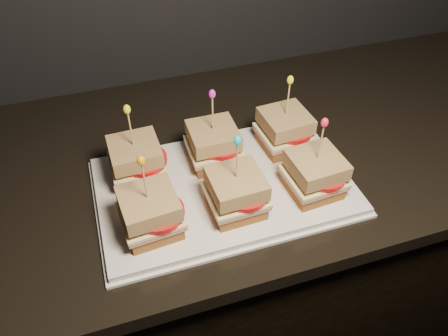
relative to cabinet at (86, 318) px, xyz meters
name	(u,v)px	position (x,y,z in m)	size (l,w,h in m)	color
cabinet	(86,318)	(0.00, 0.00, 0.00)	(2.46, 0.59, 0.89)	black
granite_slab	(32,197)	(0.00, 0.00, 0.46)	(2.50, 0.63, 0.03)	black
platter	(224,186)	(0.34, -0.11, 0.49)	(0.45, 0.28, 0.02)	silver
platter_rim	(224,189)	(0.34, -0.11, 0.48)	(0.46, 0.29, 0.01)	silver
sandwich_0_bread_bot	(139,171)	(0.20, -0.04, 0.51)	(0.08, 0.08, 0.02)	#592D13
sandwich_0_ham	(137,165)	(0.20, -0.04, 0.52)	(0.09, 0.09, 0.01)	#B5655A
sandwich_0_cheese	(137,162)	(0.20, -0.04, 0.53)	(0.09, 0.09, 0.01)	#F2E9A1
sandwich_0_tomato	(143,160)	(0.21, -0.05, 0.54)	(0.08, 0.08, 0.01)	red
sandwich_0_bread_top	(135,151)	(0.20, -0.04, 0.56)	(0.09, 0.09, 0.03)	brown
sandwich_0_pick	(131,131)	(0.20, -0.04, 0.60)	(0.00, 0.00, 0.09)	tan
sandwich_0_frill	(127,109)	(0.20, -0.04, 0.65)	(0.01, 0.01, 0.02)	yellow
sandwich_1_bread_bot	(214,155)	(0.34, -0.04, 0.51)	(0.08, 0.08, 0.02)	#592D13
sandwich_1_ham	(213,149)	(0.34, -0.04, 0.52)	(0.09, 0.09, 0.01)	#B5655A
sandwich_1_cheese	(213,146)	(0.34, -0.04, 0.53)	(0.09, 0.09, 0.01)	#F2E9A1
sandwich_1_tomato	(220,144)	(0.35, -0.05, 0.54)	(0.08, 0.08, 0.01)	red
sandwich_1_bread_top	(213,135)	(0.34, -0.04, 0.56)	(0.09, 0.09, 0.03)	brown
sandwich_1_pick	(213,116)	(0.34, -0.04, 0.60)	(0.00, 0.00, 0.09)	tan
sandwich_1_frill	(212,94)	(0.34, -0.04, 0.65)	(0.01, 0.01, 0.02)	#D11EB1
sandwich_2_bread_bot	(283,141)	(0.49, -0.04, 0.51)	(0.08, 0.08, 0.02)	#592D13
sandwich_2_ham	(284,135)	(0.49, -0.04, 0.52)	(0.09, 0.09, 0.01)	#B5655A
sandwich_2_cheese	(284,132)	(0.49, -0.04, 0.53)	(0.09, 0.09, 0.01)	#F2E9A1
sandwich_2_tomato	(291,129)	(0.50, -0.05, 0.54)	(0.08, 0.08, 0.01)	red
sandwich_2_bread_top	(285,121)	(0.49, -0.04, 0.56)	(0.09, 0.09, 0.03)	brown
sandwich_2_pick	(288,101)	(0.49, -0.04, 0.60)	(0.00, 0.00, 0.09)	tan
sandwich_2_frill	(290,80)	(0.49, -0.04, 0.65)	(0.01, 0.01, 0.02)	yellow
sandwich_3_bread_bot	(152,224)	(0.20, -0.17, 0.51)	(0.08, 0.08, 0.02)	#592D13
sandwich_3_ham	(151,218)	(0.20, -0.17, 0.52)	(0.09, 0.09, 0.01)	#B5655A
sandwich_3_cheese	(151,215)	(0.20, -0.17, 0.53)	(0.09, 0.09, 0.01)	#F2E9A1
sandwich_3_tomato	(158,213)	(0.21, -0.18, 0.54)	(0.08, 0.08, 0.01)	red
sandwich_3_bread_top	(149,203)	(0.20, -0.17, 0.56)	(0.09, 0.09, 0.03)	brown
sandwich_3_pick	(145,183)	(0.20, -0.17, 0.60)	(0.00, 0.00, 0.09)	tan
sandwich_3_frill	(141,161)	(0.20, -0.17, 0.65)	(0.01, 0.01, 0.02)	orange
sandwich_4_bread_bot	(236,204)	(0.34, -0.17, 0.51)	(0.08, 0.08, 0.02)	#592D13
sandwich_4_ham	(236,197)	(0.34, -0.17, 0.52)	(0.09, 0.09, 0.01)	#B5655A
sandwich_4_cheese	(236,194)	(0.34, -0.17, 0.53)	(0.09, 0.09, 0.01)	#F2E9A1
sandwich_4_tomato	(244,192)	(0.35, -0.18, 0.54)	(0.08, 0.08, 0.01)	red
sandwich_4_bread_top	(236,183)	(0.34, -0.17, 0.56)	(0.09, 0.09, 0.03)	brown
sandwich_4_pick	(237,163)	(0.34, -0.17, 0.60)	(0.00, 0.00, 0.09)	tan
sandwich_4_frill	(237,141)	(0.34, -0.17, 0.65)	(0.01, 0.01, 0.02)	#08B1C3
sandwich_5_bread_bot	(312,185)	(0.49, -0.17, 0.51)	(0.08, 0.08, 0.02)	#592D13
sandwich_5_ham	(314,179)	(0.49, -0.17, 0.52)	(0.09, 0.09, 0.01)	#B5655A
sandwich_5_cheese	(314,176)	(0.49, -0.17, 0.53)	(0.09, 0.09, 0.01)	#F2E9A1
sandwich_5_tomato	(323,174)	(0.50, -0.18, 0.54)	(0.08, 0.08, 0.01)	red
sandwich_5_bread_top	(316,165)	(0.49, -0.17, 0.56)	(0.09, 0.09, 0.03)	brown
sandwich_5_pick	(320,145)	(0.49, -0.17, 0.60)	(0.00, 0.00, 0.09)	tan
sandwich_5_frill	(325,123)	(0.49, -0.17, 0.65)	(0.01, 0.01, 0.02)	red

